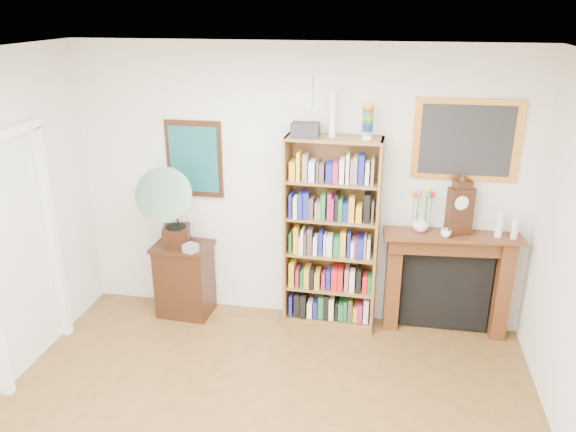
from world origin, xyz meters
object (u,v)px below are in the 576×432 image
object	(u,v)px
mantel_clock	(460,208)
teacup	(446,233)
gramophone	(168,201)
bottle_left	(499,225)
bookshelf	(332,225)
flower_vase	(421,223)
fireplace	(447,274)
side_cabinet	(185,279)
cd_stack	(191,248)
bottle_right	(515,228)

from	to	relation	value
mantel_clock	teacup	size ratio (longest dim) A/B	5.42
gramophone	bottle_left	xyz separation A→B (m)	(3.16, 0.17, -0.09)
bookshelf	flower_vase	xyz separation A→B (m)	(0.84, 0.05, 0.06)
fireplace	side_cabinet	bearing A→B (deg)	178.32
fireplace	teacup	distance (m)	0.51
flower_vase	teacup	distance (m)	0.26
bookshelf	cd_stack	bearing A→B (deg)	-169.91
side_cabinet	fireplace	size ratio (longest dim) A/B	0.61
cd_stack	teacup	size ratio (longest dim) A/B	1.24
mantel_clock	teacup	world-z (taller)	mantel_clock
side_cabinet	teacup	bearing A→B (deg)	2.47
flower_vase	bottle_right	world-z (taller)	bottle_right
fireplace	gramophone	world-z (taller)	gramophone
side_cabinet	flower_vase	world-z (taller)	flower_vase
cd_stack	bottle_left	size ratio (longest dim) A/B	0.50
mantel_clock	bottle_left	world-z (taller)	mantel_clock
fireplace	flower_vase	xyz separation A→B (m)	(-0.30, -0.04, 0.53)
mantel_clock	bottle_right	world-z (taller)	mantel_clock
mantel_clock	bottle_left	distance (m)	0.39
bookshelf	gramophone	xyz separation A→B (m)	(-1.61, -0.13, 0.19)
bookshelf	flower_vase	bearing A→B (deg)	5.40
bookshelf	side_cabinet	distance (m)	1.68
flower_vase	bottle_left	xyz separation A→B (m)	(0.71, -0.01, 0.04)
bottle_left	teacup	bearing A→B (deg)	-168.77
bookshelf	mantel_clock	xyz separation A→B (m)	(1.18, 0.05, 0.23)
cd_stack	bookshelf	bearing A→B (deg)	8.19
teacup	cd_stack	bearing A→B (deg)	-176.72
mantel_clock	side_cabinet	bearing A→B (deg)	160.41
fireplace	mantel_clock	size ratio (longest dim) A/B	2.48
flower_vase	bottle_right	distance (m)	0.84
flower_vase	gramophone	bearing A→B (deg)	-175.72
gramophone	bottle_right	distance (m)	3.30
bottle_left	gramophone	bearing A→B (deg)	-176.94
bottle_right	gramophone	bearing A→B (deg)	-177.31
flower_vase	teacup	world-z (taller)	flower_vase
side_cabinet	bottle_right	bearing A→B (deg)	3.95
mantel_clock	bottle_right	size ratio (longest dim) A/B	2.62
teacup	bottle_right	bearing A→B (deg)	7.49
bottle_left	bottle_right	world-z (taller)	bottle_left
side_cabinet	fireplace	distance (m)	2.68
gramophone	fireplace	bearing A→B (deg)	-10.24
side_cabinet	gramophone	world-z (taller)	gramophone
bookshelf	side_cabinet	size ratio (longest dim) A/B	2.85
fireplace	bottle_left	distance (m)	0.70
cd_stack	bottle_right	size ratio (longest dim) A/B	0.60
fireplace	bottle_right	world-z (taller)	bottle_right
cd_stack	flower_vase	distance (m)	2.26
flower_vase	side_cabinet	bearing A→B (deg)	-177.56
bookshelf	flower_vase	size ratio (longest dim) A/B	13.51
gramophone	bottle_left	bearing A→B (deg)	-11.72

